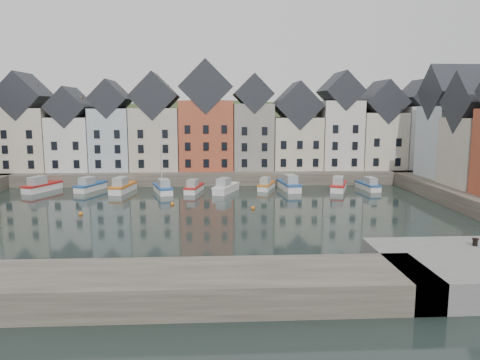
{
  "coord_description": "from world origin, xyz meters",
  "views": [
    {
      "loc": [
        1.39,
        -50.21,
        12.17
      ],
      "look_at": [
        4.47,
        6.0,
        3.44
      ],
      "focal_mm": 35.0,
      "sensor_mm": 36.0,
      "label": 1
    }
  ],
  "objects": [
    {
      "name": "boat_j",
      "position": [
        24.37,
        17.63,
        0.64
      ],
      "size": [
        2.45,
        5.81,
        2.16
      ],
      "rotation": [
        0.0,
        0.0,
        0.13
      ],
      "color": "silver",
      "rests_on": "ground"
    },
    {
      "name": "boat_e",
      "position": [
        -1.66,
        17.05,
        0.63
      ],
      "size": [
        2.88,
        5.75,
        2.12
      ],
      "rotation": [
        0.0,
        0.0,
        -0.22
      ],
      "color": "silver",
      "rests_on": "ground"
    },
    {
      "name": "far_quay",
      "position": [
        0.0,
        30.0,
        1.0
      ],
      "size": [
        90.0,
        16.0,
        2.0
      ],
      "primitive_type": "cube",
      "color": "#433B33",
      "rests_on": "ground"
    },
    {
      "name": "boat_a",
      "position": [
        -24.12,
        19.1,
        0.74
      ],
      "size": [
        4.44,
        6.75,
        2.49
      ],
      "rotation": [
        0.0,
        0.0,
        -0.41
      ],
      "color": "silver",
      "rests_on": "ground"
    },
    {
      "name": "boat_h",
      "position": [
        12.48,
        18.09,
        0.78
      ],
      "size": [
        2.88,
        7.01,
        2.62
      ],
      "rotation": [
        0.0,
        0.0,
        0.11
      ],
      "color": "silver",
      "rests_on": "ground"
    },
    {
      "name": "boat_i",
      "position": [
        19.77,
        17.32,
        0.72
      ],
      "size": [
        3.95,
        6.54,
        2.4
      ],
      "rotation": [
        0.0,
        0.0,
        -0.35
      ],
      "color": "silver",
      "rests_on": "ground"
    },
    {
      "name": "near_wall",
      "position": [
        -10.0,
        -22.0,
        1.0
      ],
      "size": [
        50.0,
        6.0,
        2.0
      ],
      "primitive_type": "cube",
      "color": "#433B33",
      "rests_on": "ground"
    },
    {
      "name": "boat_g",
      "position": [
        9.15,
        18.91,
        0.61
      ],
      "size": [
        3.35,
        5.6,
        2.05
      ],
      "rotation": [
        0.0,
        0.0,
        -0.34
      ],
      "color": "silver",
      "rests_on": "ground"
    },
    {
      "name": "ground",
      "position": [
        0.0,
        0.0,
        0.0
      ],
      "size": [
        260.0,
        260.0,
        0.0
      ],
      "primitive_type": "plane",
      "color": "black",
      "rests_on": "ground"
    },
    {
      "name": "boat_d",
      "position": [
        -6.06,
        16.59,
        0.75
      ],
      "size": [
        3.55,
        6.35,
        11.6
      ],
      "rotation": [
        0.0,
        0.0,
        0.29
      ],
      "color": "silver",
      "rests_on": "ground"
    },
    {
      "name": "mooring_buoys",
      "position": [
        -4.0,
        5.33,
        0.15
      ],
      "size": [
        20.5,
        5.5,
        0.5
      ],
      "color": "#C16416",
      "rests_on": "ground"
    },
    {
      "name": "boat_c",
      "position": [
        -12.01,
        17.69,
        0.75
      ],
      "size": [
        3.24,
        6.78,
        2.5
      ],
      "rotation": [
        0.0,
        0.0,
        -0.19
      ],
      "color": "silver",
      "rests_on": "ground"
    },
    {
      "name": "boat_b",
      "position": [
        -17.08,
        19.17,
        0.69
      ],
      "size": [
        3.85,
        6.35,
        2.33
      ],
      "rotation": [
        0.0,
        0.0,
        -0.35
      ],
      "color": "silver",
      "rests_on": "ground"
    },
    {
      "name": "mooring_bollard",
      "position": [
        20.72,
        -17.59,
        2.31
      ],
      "size": [
        0.48,
        0.48,
        0.56
      ],
      "color": "black",
      "rests_on": "near_quay"
    },
    {
      "name": "far_terrace",
      "position": [
        3.21,
        28.0,
        8.88
      ],
      "size": [
        72.37,
        8.16,
        17.78
      ],
      "color": "beige",
      "rests_on": "far_quay"
    },
    {
      "name": "boat_f",
      "position": [
        2.95,
        16.58,
        0.72
      ],
      "size": [
        4.21,
        6.52,
        2.4
      ],
      "rotation": [
        0.0,
        0.0,
        -0.4
      ],
      "color": "silver",
      "rests_on": "ground"
    },
    {
      "name": "hillside",
      "position": [
        0.02,
        56.0,
        -17.96
      ],
      "size": [
        153.6,
        70.4,
        64.0
      ],
      "color": "#203118",
      "rests_on": "ground"
    }
  ]
}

